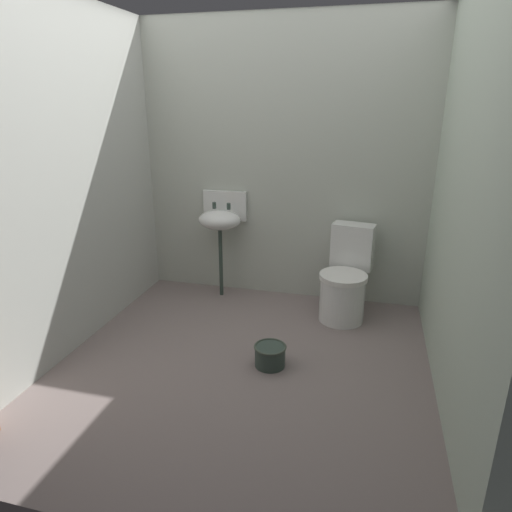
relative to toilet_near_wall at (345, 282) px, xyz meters
name	(u,v)px	position (x,y,z in m)	size (l,w,h in m)	color
ground_plane	(245,365)	(-0.64, -0.91, -0.36)	(3.00, 2.93, 0.08)	gray
wall_back	(283,164)	(-0.64, 0.40, 0.93)	(3.00, 0.10, 2.50)	#B4BAAD
wall_left	(70,179)	(-1.99, -0.81, 0.93)	(0.10, 2.73, 2.50)	#B9BCB4
wall_right	(469,199)	(0.71, -0.81, 0.93)	(0.10, 2.73, 2.50)	#B0BFAC
toilet_near_wall	(345,282)	(0.00, 0.00, 0.00)	(0.47, 0.64, 0.78)	white
sink	(221,219)	(-1.18, 0.19, 0.43)	(0.42, 0.35, 0.99)	#324038
bucket	(270,355)	(-0.45, -0.93, -0.24)	(0.23, 0.23, 0.16)	#324038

